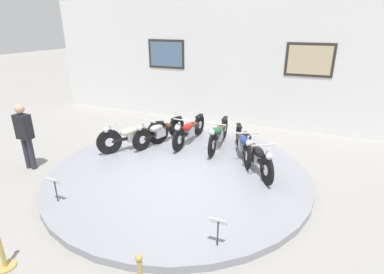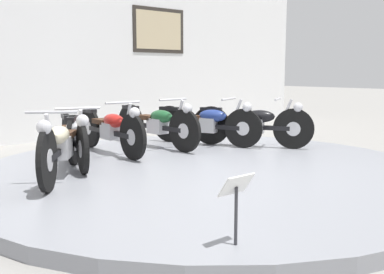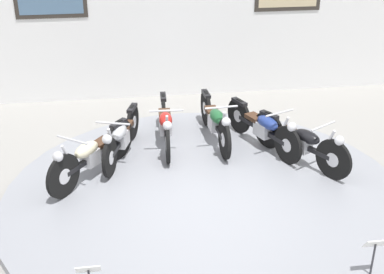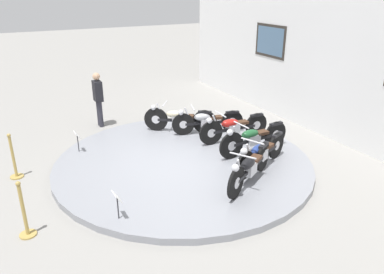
{
  "view_description": "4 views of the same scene",
  "coord_description": "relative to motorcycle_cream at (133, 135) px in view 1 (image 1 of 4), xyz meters",
  "views": [
    {
      "loc": [
        2.62,
        -5.59,
        3.31
      ],
      "look_at": [
        0.25,
        0.21,
        0.91
      ],
      "focal_mm": 28.0,
      "sensor_mm": 36.0,
      "label": 1
    },
    {
      "loc": [
        -3.78,
        -4.14,
        1.35
      ],
      "look_at": [
        -0.22,
        0.03,
        0.55
      ],
      "focal_mm": 42.0,
      "sensor_mm": 36.0,
      "label": 2
    },
    {
      "loc": [
        -1.13,
        -6.57,
        4.24
      ],
      "look_at": [
        -0.14,
        0.44,
        0.82
      ],
      "focal_mm": 50.0,
      "sensor_mm": 36.0,
      "label": 3
    },
    {
      "loc": [
        7.03,
        -3.47,
        3.9
      ],
      "look_at": [
        0.2,
        0.12,
        0.75
      ],
      "focal_mm": 35.0,
      "sensor_mm": 36.0,
      "label": 4
    }
  ],
  "objects": [
    {
      "name": "ground_plane",
      "position": [
        1.64,
        -0.67,
        -0.53
      ],
      "size": [
        60.0,
        60.0,
        0.0
      ],
      "primitive_type": "plane",
      "color": "gray"
    },
    {
      "name": "display_platform",
      "position": [
        1.64,
        -0.67,
        -0.46
      ],
      "size": [
        5.88,
        5.88,
        0.14
      ],
      "primitive_type": "cylinder",
      "color": "gray",
      "rests_on": "ground_plane"
    },
    {
      "name": "back_wall",
      "position": [
        1.64,
        3.68,
        1.53
      ],
      "size": [
        14.0,
        0.22,
        4.12
      ],
      "color": "white",
      "rests_on": "ground_plane"
    },
    {
      "name": "motorcycle_cream",
      "position": [
        0.0,
        0.0,
        0.0
      ],
      "size": [
        1.24,
        1.64,
        0.8
      ],
      "color": "black",
      "rests_on": "display_platform"
    },
    {
      "name": "motorcycle_silver",
      "position": [
        0.46,
        0.61,
        -0.02
      ],
      "size": [
        0.7,
        1.88,
        0.78
      ],
      "color": "black",
      "rests_on": "display_platform"
    },
    {
      "name": "motorcycle_red",
      "position": [
        1.21,
        0.96,
        -0.01
      ],
      "size": [
        0.54,
        1.99,
        0.8
      ],
      "color": "black",
      "rests_on": "display_platform"
    },
    {
      "name": "motorcycle_green",
      "position": [
        2.07,
        0.96,
        -0.0
      ],
      "size": [
        0.54,
        2.0,
        0.8
      ],
      "color": "black",
      "rests_on": "display_platform"
    },
    {
      "name": "motorcycle_blue",
      "position": [
        2.82,
        0.61,
        -0.01
      ],
      "size": [
        0.82,
        1.85,
        0.79
      ],
      "color": "black",
      "rests_on": "display_platform"
    },
    {
      "name": "motorcycle_black",
      "position": [
        3.27,
        -0.0,
        -0.01
      ],
      "size": [
        1.06,
        1.74,
        0.79
      ],
      "color": "black",
      "rests_on": "display_platform"
    },
    {
      "name": "info_placard_front_left",
      "position": [
        0.05,
        -2.72,
        -0.02
      ],
      "size": [
        0.26,
        0.11,
        0.51
      ],
      "color": "#333338",
      "rests_on": "display_platform"
    },
    {
      "name": "info_placard_front_centre",
      "position": [
        3.22,
        -2.72,
        -0.02
      ],
      "size": [
        0.26,
        0.11,
        0.51
      ],
      "color": "#333338",
      "rests_on": "display_platform"
    },
    {
      "name": "visitor_standing",
      "position": [
        -1.83,
        -1.69,
        0.37
      ],
      "size": [
        0.36,
        0.22,
        1.6
      ],
      "color": "#2D2D38",
      "rests_on": "ground_plane"
    },
    {
      "name": "stanchion_post_left_of_entry",
      "position": [
        0.48,
        -4.17,
        -0.19
      ],
      "size": [
        0.28,
        0.28,
        1.02
      ],
      "color": "tan",
      "rests_on": "ground_plane"
    }
  ]
}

